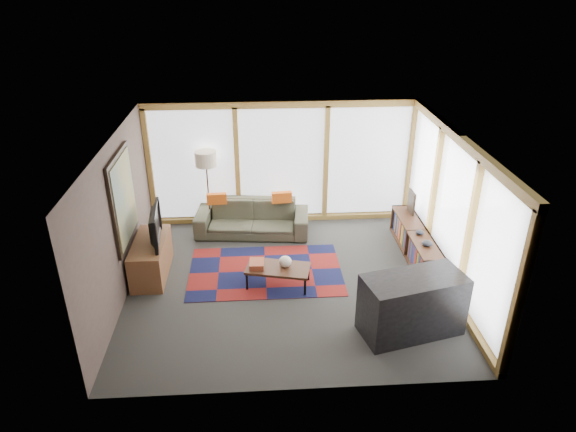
{
  "coord_description": "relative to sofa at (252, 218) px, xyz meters",
  "views": [
    {
      "loc": [
        -0.5,
        -7.49,
        5.01
      ],
      "look_at": [
        0.0,
        0.4,
        1.1
      ],
      "focal_mm": 32.0,
      "sensor_mm": 36.0,
      "label": 1
    }
  ],
  "objects": [
    {
      "name": "book_stack",
      "position": [
        0.08,
        -1.9,
        0.08
      ],
      "size": [
        0.25,
        0.31,
        0.1
      ],
      "primitive_type": "cube",
      "rotation": [
        0.0,
        0.0,
        -0.04
      ],
      "color": "#9C4328",
      "rests_on": "coffee_table"
    },
    {
      "name": "ground",
      "position": [
        0.64,
        -1.89,
        -0.33
      ],
      "size": [
        5.5,
        5.5,
        0.0
      ],
      "primitive_type": "plane",
      "color": "#31312E",
      "rests_on": "ground"
    },
    {
      "name": "pillow_left",
      "position": [
        -0.7,
        0.04,
        0.44
      ],
      "size": [
        0.4,
        0.14,
        0.22
      ],
      "primitive_type": "cube",
      "rotation": [
        0.0,
        0.0,
        0.06
      ],
      "color": "#D55A16",
      "rests_on": "sofa"
    },
    {
      "name": "bookshelf",
      "position": [
        3.07,
        -1.14,
        -0.06
      ],
      "size": [
        0.4,
        2.22,
        0.55
      ],
      "primitive_type": null,
      "color": "#312110",
      "rests_on": "ground"
    },
    {
      "name": "coffee_table",
      "position": [
        0.44,
        -1.95,
        -0.15
      ],
      "size": [
        1.17,
        0.76,
        0.36
      ],
      "primitive_type": null,
      "rotation": [
        0.0,
        0.0,
        -0.23
      ],
      "color": "#312110",
      "rests_on": "ground"
    },
    {
      "name": "sofa",
      "position": [
        0.0,
        0.0,
        0.0
      ],
      "size": [
        2.35,
        1.12,
        0.66
      ],
      "primitive_type": "imported",
      "rotation": [
        0.0,
        0.0,
        -0.1
      ],
      "color": "#333729",
      "rests_on": "ground"
    },
    {
      "name": "bowl_a",
      "position": [
        3.07,
        -1.71,
        0.27
      ],
      "size": [
        0.2,
        0.2,
        0.09
      ],
      "primitive_type": "ellipsoid",
      "rotation": [
        0.0,
        0.0,
        0.06
      ],
      "color": "black",
      "rests_on": "bookshelf"
    },
    {
      "name": "rug",
      "position": [
        0.23,
        -1.5,
        -0.33
      ],
      "size": [
        2.74,
        1.77,
        0.01
      ],
      "primitive_type": "cube",
      "rotation": [
        0.0,
        0.0,
        0.0
      ],
      "color": "maroon",
      "rests_on": "ground"
    },
    {
      "name": "vase",
      "position": [
        0.56,
        -1.93,
        0.12
      ],
      "size": [
        0.27,
        0.27,
        0.19
      ],
      "primitive_type": "ellipsoid",
      "rotation": [
        0.0,
        0.0,
        0.26
      ],
      "color": "beige",
      "rests_on": "coffee_table"
    },
    {
      "name": "tv_console",
      "position": [
        -1.79,
        -1.45,
        -0.0
      ],
      "size": [
        0.55,
        1.32,
        0.66
      ],
      "primitive_type": "cube",
      "color": "brown",
      "rests_on": "ground"
    },
    {
      "name": "television",
      "position": [
        -1.72,
        -1.43,
        0.63
      ],
      "size": [
        0.24,
        1.06,
        0.6
      ],
      "primitive_type": "imported",
      "rotation": [
        0.0,
        0.0,
        1.67
      ],
      "color": "black",
      "rests_on": "tv_console"
    },
    {
      "name": "bowl_b",
      "position": [
        3.07,
        -1.29,
        0.26
      ],
      "size": [
        0.18,
        0.18,
        0.08
      ],
      "primitive_type": "ellipsoid",
      "rotation": [
        0.0,
        0.0,
        0.21
      ],
      "color": "black",
      "rests_on": "bookshelf"
    },
    {
      "name": "pillow_right",
      "position": [
        0.61,
        0.03,
        0.44
      ],
      "size": [
        0.41,
        0.16,
        0.22
      ],
      "primitive_type": "cube",
      "rotation": [
        0.0,
        0.0,
        0.1
      ],
      "color": "#D55A16",
      "rests_on": "sofa"
    },
    {
      "name": "room_envelope",
      "position": [
        1.13,
        -1.33,
        1.21
      ],
      "size": [
        5.52,
        5.02,
        2.62
      ],
      "color": "#4A3A33",
      "rests_on": "ground"
    },
    {
      "name": "floor_lamp",
      "position": [
        -0.87,
        0.22,
        0.52
      ],
      "size": [
        0.43,
        0.43,
        1.71
      ],
      "primitive_type": null,
      "color": "#302218",
      "rests_on": "ground"
    },
    {
      "name": "shelf_picture",
      "position": [
        3.15,
        -0.38,
        0.45
      ],
      "size": [
        0.05,
        0.35,
        0.45
      ],
      "primitive_type": "cube",
      "rotation": [
        0.0,
        0.0,
        0.03
      ],
      "color": "black",
      "rests_on": "bookshelf"
    },
    {
      "name": "bar_counter",
      "position": [
        2.36,
        -3.3,
        0.14
      ],
      "size": [
        1.61,
        1.04,
        0.94
      ],
      "primitive_type": "cube",
      "rotation": [
        0.0,
        0.0,
        0.25
      ],
      "color": "black",
      "rests_on": "ground"
    }
  ]
}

